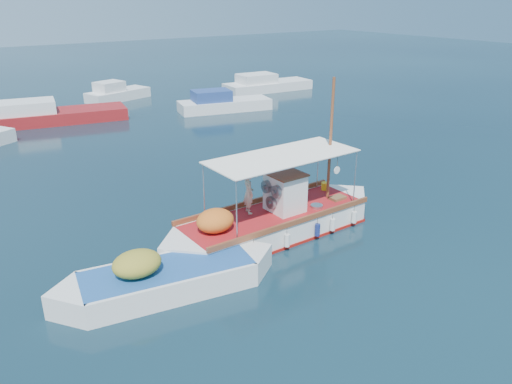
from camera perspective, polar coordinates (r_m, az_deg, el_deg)
ground at (r=18.97m, az=1.42°, el=-4.08°), size 160.00×160.00×0.00m
fishing_caique at (r=18.25m, az=2.00°, el=-3.45°), size 9.30×2.72×5.67m
dinghy at (r=15.25m, az=-10.25°, el=-9.89°), size 6.84×2.71×1.69m
bg_boat_n at (r=37.25m, az=-23.13°, el=7.98°), size 10.59×4.63×1.80m
bg_boat_ne at (r=38.22m, az=-3.90°, el=9.97°), size 7.20×3.68×1.80m
bg_boat_e at (r=46.27m, az=1.10°, el=12.08°), size 8.28×3.17×1.80m
bg_boat_far_n at (r=43.70m, az=-15.66°, el=10.72°), size 5.64×3.48×1.80m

